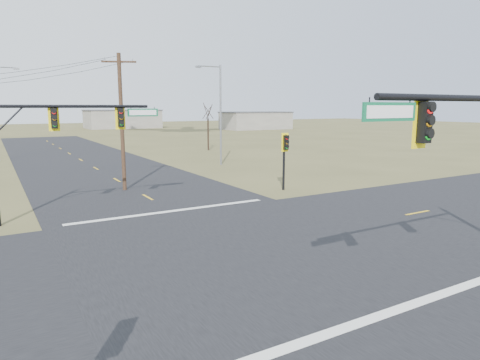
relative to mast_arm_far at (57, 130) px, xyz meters
name	(u,v)px	position (x,y,z in m)	size (l,w,h in m)	color
ground	(236,247)	(5.74, -9.10, -4.82)	(320.00, 320.00, 0.00)	brown
road_ew	(236,247)	(5.74, -9.10, -4.81)	(160.00, 14.00, 0.02)	black
road_ns	(236,247)	(5.74, -9.10, -4.81)	(14.00, 160.00, 0.02)	black
stop_bar_near	(368,320)	(5.74, -16.60, -4.79)	(12.00, 0.40, 0.01)	silver
stop_bar_far	(172,211)	(5.74, -1.60, -4.79)	(12.00, 0.40, 0.01)	silver
mast_arm_far	(57,130)	(0.00, 0.00, 0.00)	(8.83, 0.46, 6.65)	black
pedestal_signal_ne	(285,148)	(15.23, 0.34, -1.73)	(0.60, 0.51, 4.21)	black
utility_pole_near	(122,121)	(5.15, 6.31, 0.23)	(2.24, 1.03, 9.73)	#432A1C
streetlight_a	(219,110)	(17.51, 15.04, 0.93)	(2.86, 0.35, 10.24)	gray
bare_tree_c	(208,111)	(23.52, 29.84, 0.67)	(3.18, 3.18, 7.00)	black
warehouse_mid	(123,119)	(30.74, 100.90, -2.32)	(20.00, 12.00, 5.00)	#9C968A
warehouse_right	(256,121)	(60.74, 75.90, -2.57)	(18.00, 10.00, 4.50)	#9C968A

